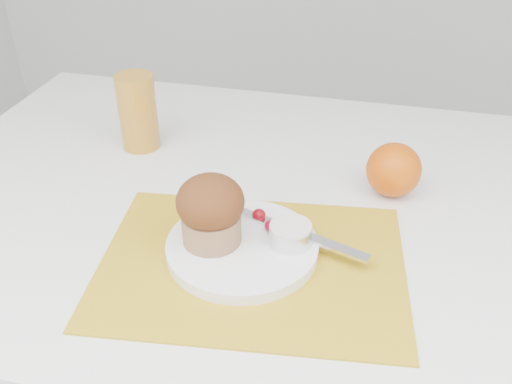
% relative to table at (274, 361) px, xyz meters
% --- Properties ---
extents(table, '(1.20, 0.80, 0.75)m').
position_rel_table_xyz_m(table, '(0.00, 0.00, 0.00)').
color(table, white).
rests_on(table, ground).
extents(placemat, '(0.43, 0.34, 0.00)m').
position_rel_table_xyz_m(placemat, '(-0.00, -0.16, 0.38)').
color(placemat, gold).
rests_on(placemat, table).
extents(plate, '(0.24, 0.24, 0.02)m').
position_rel_table_xyz_m(plate, '(-0.02, -0.14, 0.39)').
color(plate, white).
rests_on(plate, placemat).
extents(ramekin, '(0.07, 0.07, 0.02)m').
position_rel_table_xyz_m(ramekin, '(0.04, -0.12, 0.41)').
color(ramekin, silver).
rests_on(ramekin, plate).
extents(cream, '(0.07, 0.07, 0.01)m').
position_rel_table_xyz_m(cream, '(0.04, -0.12, 0.42)').
color(cream, white).
rests_on(cream, ramekin).
extents(raspberry_near, '(0.02, 0.02, 0.02)m').
position_rel_table_xyz_m(raspberry_near, '(-0.01, -0.08, 0.40)').
color(raspberry_near, '#580209').
rests_on(raspberry_near, plate).
extents(raspberry_far, '(0.02, 0.02, 0.02)m').
position_rel_table_xyz_m(raspberry_far, '(0.01, -0.10, 0.40)').
color(raspberry_far, '#610216').
rests_on(raspberry_far, plate).
extents(butter_knife, '(0.20, 0.08, 0.01)m').
position_rel_table_xyz_m(butter_knife, '(0.05, -0.11, 0.40)').
color(butter_knife, silver).
rests_on(butter_knife, plate).
extents(orange, '(0.08, 0.08, 0.08)m').
position_rel_table_xyz_m(orange, '(0.17, 0.06, 0.42)').
color(orange, '#D25507').
rests_on(orange, table).
extents(juice_glass, '(0.09, 0.09, 0.13)m').
position_rel_table_xyz_m(juice_glass, '(-0.28, 0.11, 0.44)').
color(juice_glass, '#C38424').
rests_on(juice_glass, table).
extents(muffin, '(0.09, 0.09, 0.10)m').
position_rel_table_xyz_m(muffin, '(-0.06, -0.14, 0.44)').
color(muffin, '#A3754F').
rests_on(muffin, plate).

